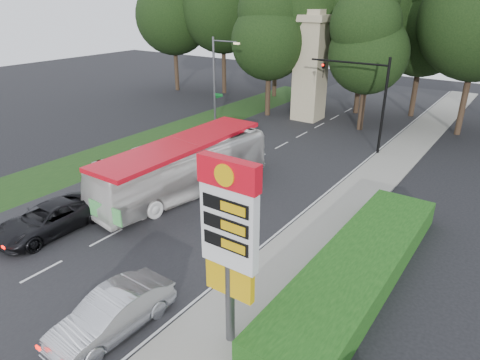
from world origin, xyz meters
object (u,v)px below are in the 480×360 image
Objects in this scene: streetlight_signs at (216,80)px; monument at (311,66)px; gas_station_pylon at (229,231)px; sedan_silver at (112,314)px; traffic_signal_mast at (368,91)px; suv_charcoal at (48,219)px; transit_bus at (183,168)px.

streetlight_signs is 9.44m from monument.
monument is (-11.20, 28.01, 0.66)m from gas_station_pylon.
traffic_signal_mast is at bearing 90.78° from sedan_silver.
streetlight_signs is at bearing 102.38° from suv_charcoal.
traffic_signal_mast is 24.36m from sedan_silver.
suv_charcoal is (-8.48, -21.25, -3.92)m from traffic_signal_mast.
streetlight_signs reaches higher than suv_charcoal.
streetlight_signs is 13.86m from transit_bus.
sedan_silver is (5.79, -10.24, -0.87)m from transit_bus.
suv_charcoal is at bearing 162.57° from sedan_silver.
transit_bus is (-5.97, -13.81, -3.01)m from traffic_signal_mast.
sedan_silver is 0.89× the size of suv_charcoal.
transit_bus is at bearing 139.19° from gas_station_pylon.
suv_charcoal is (-8.30, 2.80, -0.04)m from sedan_silver.
transit_bus is at bearing -85.07° from monument.
monument is at bearing 88.43° from suv_charcoal.
sedan_silver is (-0.18, -24.05, -3.88)m from traffic_signal_mast.
sedan_silver is (7.50, -30.05, -4.31)m from monument.
monument reaches higher than traffic_signal_mast.
streetlight_signs is (-12.67, -1.99, -0.23)m from traffic_signal_mast.
streetlight_signs is at bearing 128.96° from gas_station_pylon.
gas_station_pylon is 12.85m from transit_bus.
monument is (-7.68, 6.00, 0.43)m from traffic_signal_mast.
transit_bus is 2.20× the size of suv_charcoal.
sedan_silver is at bearing -90.43° from traffic_signal_mast.
gas_station_pylon is at bearing -80.91° from traffic_signal_mast.
monument is 0.84× the size of transit_bus.
suv_charcoal is at bearing -91.68° from monument.
traffic_signal_mast is at bearing -38.00° from monument.
traffic_signal_mast is at bearing 8.92° from streetlight_signs.
monument is 27.61m from suv_charcoal.
gas_station_pylon is at bearing -68.20° from monument.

